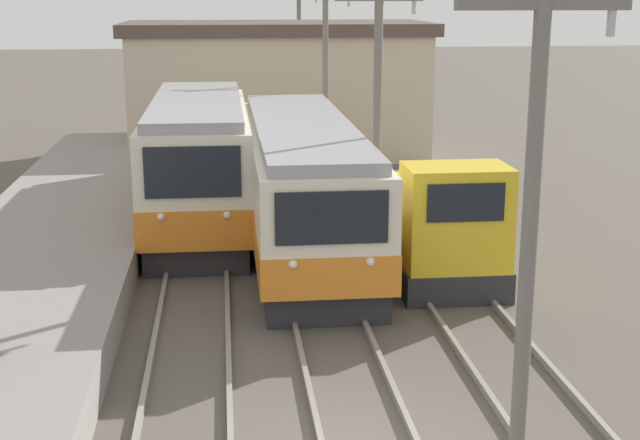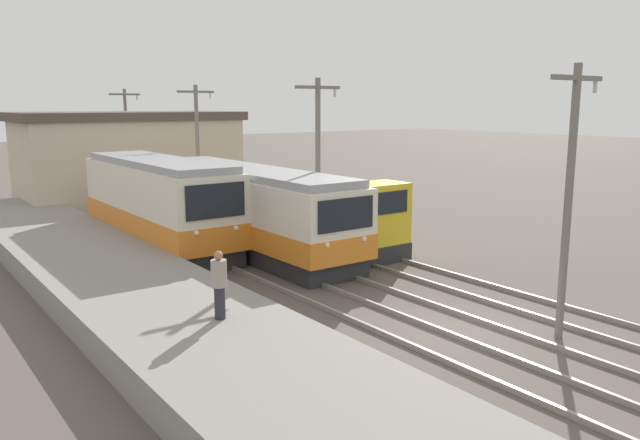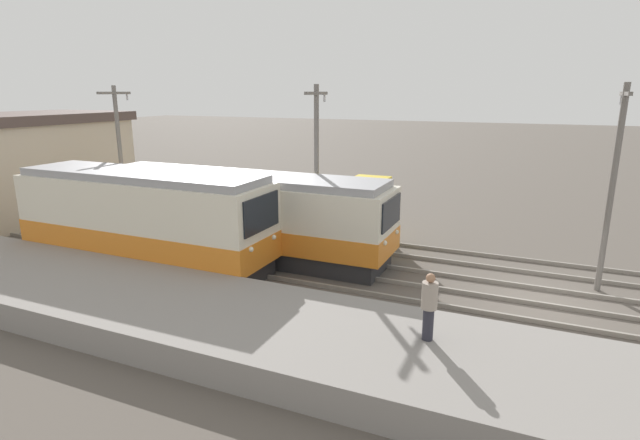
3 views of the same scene
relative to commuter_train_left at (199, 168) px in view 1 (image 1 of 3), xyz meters
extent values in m
cube|color=#28282B|center=(0.00, 0.01, -1.38)|extent=(2.58, 9.83, 0.70)
cube|color=silver|center=(0.00, 0.01, 0.34)|extent=(2.80, 10.24, 2.75)
cube|color=orange|center=(0.00, 0.01, -0.54)|extent=(2.84, 10.28, 0.99)
cube|color=black|center=(0.00, -5.14, 0.90)|extent=(2.24, 0.06, 1.21)
sphere|color=silver|center=(-0.77, -5.15, -0.15)|extent=(0.18, 0.18, 0.18)
sphere|color=silver|center=(0.77, -5.15, -0.15)|extent=(0.18, 0.18, 0.18)
cube|color=#939399|center=(0.00, 0.01, 1.86)|extent=(2.46, 9.83, 0.28)
cube|color=#28282B|center=(2.80, -2.42, -1.38)|extent=(2.58, 12.32, 0.70)
cube|color=silver|center=(2.80, -2.42, 0.18)|extent=(2.80, 12.83, 2.42)
cube|color=orange|center=(2.80, -2.42, -0.60)|extent=(2.84, 12.87, 0.87)
cube|color=black|center=(2.80, -8.86, 0.66)|extent=(2.24, 0.06, 1.07)
sphere|color=silver|center=(2.03, -8.87, -0.26)|extent=(0.18, 0.18, 0.18)
sphere|color=silver|center=(3.57, -8.87, -0.26)|extent=(0.18, 0.18, 0.18)
cube|color=#939399|center=(2.80, -2.42, 1.53)|extent=(2.46, 12.32, 0.28)
cube|color=#28282B|center=(5.80, -5.30, -1.38)|extent=(2.40, 4.79, 0.70)
cube|color=gold|center=(5.80, -6.93, 0.12)|extent=(2.28, 1.53, 2.30)
cube|color=black|center=(5.80, -7.72, 0.62)|extent=(1.68, 0.04, 0.83)
cube|color=gold|center=(5.80, -4.54, -0.33)|extent=(1.92, 3.16, 1.40)
cylinder|color=black|center=(5.80, -4.54, 0.62)|extent=(0.16, 0.16, 0.50)
cylinder|color=slate|center=(4.30, -15.79, 1.71)|extent=(0.20, 0.20, 6.89)
cube|color=slate|center=(4.30, -15.79, 4.81)|extent=(2.00, 0.12, 0.12)
cylinder|color=#B2B2B7|center=(5.10, -15.79, 4.61)|extent=(0.10, 0.10, 0.30)
cylinder|color=slate|center=(4.30, -5.25, 1.71)|extent=(0.20, 0.20, 6.89)
cylinder|color=#B2B2B7|center=(5.10, -5.25, 4.61)|extent=(0.10, 0.10, 0.30)
cylinder|color=slate|center=(4.30, 5.29, 1.71)|extent=(0.20, 0.20, 6.89)
cylinder|color=#B2B2B7|center=(5.10, 5.29, 4.61)|extent=(0.10, 0.10, 0.30)
cylinder|color=slate|center=(4.30, 15.84, 1.71)|extent=(0.20, 0.20, 6.89)
cylinder|color=#B2B2B7|center=(5.10, 15.84, 4.61)|extent=(0.10, 0.10, 0.30)
cube|color=beige|center=(3.05, 12.00, 0.76)|extent=(12.00, 6.00, 4.98)
cube|color=#51423D|center=(3.05, 12.00, 3.50)|extent=(12.60, 6.30, 0.50)
camera|label=1|loc=(0.74, -25.59, 4.94)|focal=50.00mm
camera|label=2|loc=(-9.68, -24.44, 4.19)|focal=35.00mm
camera|label=3|loc=(-14.14, -13.50, 4.87)|focal=28.00mm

